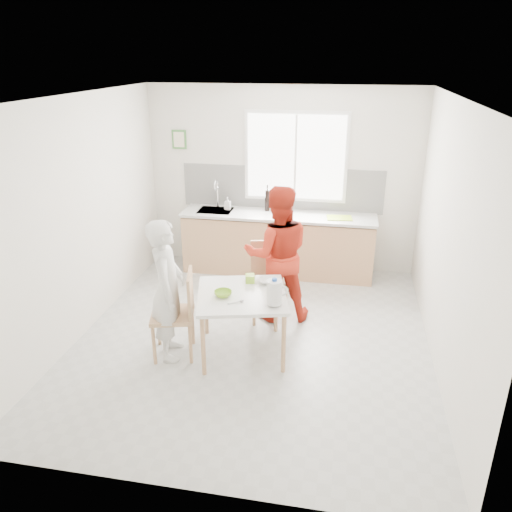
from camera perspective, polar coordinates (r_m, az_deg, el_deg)
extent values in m
plane|color=#B7B7B2|center=(5.93, -0.31, -9.32)|extent=(4.50, 4.50, 0.00)
plane|color=silver|center=(7.48, 2.96, 8.67)|extent=(4.00, 0.00, 4.00)
plane|color=silver|center=(3.36, -7.68, -9.37)|extent=(4.00, 0.00, 4.00)
plane|color=silver|center=(6.03, -19.39, 4.07)|extent=(0.00, 4.50, 4.50)
plane|color=silver|center=(5.36, 21.17, 1.61)|extent=(0.00, 4.50, 4.50)
plane|color=white|center=(5.06, -0.37, 17.69)|extent=(4.50, 4.50, 0.00)
cube|color=white|center=(7.37, 4.56, 11.21)|extent=(1.50, 0.03, 1.30)
cube|color=white|center=(7.35, 4.55, 11.18)|extent=(1.40, 0.02, 1.20)
cube|color=white|center=(7.34, 4.54, 11.17)|extent=(0.03, 0.03, 1.20)
cube|color=white|center=(7.50, 2.93, 7.72)|extent=(3.00, 0.02, 0.65)
cube|color=#417D38|center=(7.71, -8.77, 13.03)|extent=(0.22, 0.02, 0.28)
cube|color=beige|center=(7.70, -8.80, 13.01)|extent=(0.16, 0.01, 0.22)
cube|color=tan|center=(7.47, 2.50, 1.26)|extent=(2.80, 0.60, 0.86)
cube|color=#3F3326|center=(7.61, 2.46, -1.41)|extent=(2.80, 0.54, 0.10)
cube|color=silver|center=(7.31, 2.57, 4.70)|extent=(2.84, 0.64, 0.04)
cube|color=#A5A5AA|center=(7.49, -4.67, 5.12)|extent=(0.50, 0.40, 0.03)
cylinder|color=silver|center=(7.59, -4.40, 6.88)|extent=(0.02, 0.02, 0.36)
torus|color=silver|center=(7.48, -4.58, 8.07)|extent=(0.02, 0.18, 0.18)
cube|color=white|center=(5.34, -1.62, -4.49)|extent=(1.13, 1.13, 0.04)
cylinder|color=tan|center=(5.17, -6.06, -10.28)|extent=(0.05, 0.05, 0.66)
cylinder|color=tan|center=(5.88, -5.73, -5.98)|extent=(0.05, 0.05, 0.66)
cylinder|color=tan|center=(5.19, 3.16, -10.04)|extent=(0.05, 0.05, 0.66)
cylinder|color=tan|center=(5.90, 2.30, -5.79)|extent=(0.05, 0.05, 0.66)
cube|color=tan|center=(5.48, -9.52, -6.67)|extent=(0.54, 0.54, 0.04)
cube|color=tan|center=(5.34, -7.52, -4.24)|extent=(0.13, 0.42, 0.47)
cylinder|color=tan|center=(5.79, -11.08, -7.95)|extent=(0.04, 0.04, 0.46)
cylinder|color=tan|center=(5.47, -11.58, -9.97)|extent=(0.04, 0.04, 0.46)
cylinder|color=tan|center=(5.75, -7.25, -7.92)|extent=(0.04, 0.04, 0.46)
cylinder|color=tan|center=(5.42, -7.50, -9.96)|extent=(0.04, 0.04, 0.46)
cube|color=tan|center=(6.13, 1.46, -3.12)|extent=(0.54, 0.54, 0.04)
cube|color=tan|center=(6.21, 1.33, -0.20)|extent=(0.42, 0.13, 0.47)
cylinder|color=tan|center=(6.06, -0.23, -6.06)|extent=(0.04, 0.04, 0.46)
cylinder|color=tan|center=(6.09, 3.38, -5.95)|extent=(0.04, 0.04, 0.46)
cylinder|color=tan|center=(6.40, -0.41, -4.44)|extent=(0.04, 0.04, 0.46)
cylinder|color=tan|center=(6.43, 3.00, -4.35)|extent=(0.04, 0.04, 0.46)
imported|color=silver|center=(5.35, -10.05, -3.86)|extent=(0.50, 0.64, 1.56)
imported|color=red|center=(6.02, 2.48, 0.21)|extent=(0.95, 0.82, 1.69)
imported|color=#88C22C|center=(5.28, -3.79, -4.31)|extent=(0.23, 0.23, 0.06)
imported|color=white|center=(5.56, 1.38, -2.85)|extent=(0.25, 0.25, 0.05)
cylinder|color=white|center=(5.04, 2.10, -4.14)|extent=(0.16, 0.16, 0.25)
cylinder|color=blue|center=(4.98, 2.13, -2.74)|extent=(0.05, 0.05, 0.03)
torus|color=white|center=(5.02, 3.00, -4.00)|extent=(0.12, 0.05, 0.12)
cube|color=#9BD832|center=(5.57, -0.69, -2.58)|extent=(0.12, 0.12, 0.09)
cylinder|color=#A5A5AA|center=(5.13, -2.45, -5.33)|extent=(0.14, 0.10, 0.01)
cube|color=#9FC52D|center=(7.19, 9.51, 4.32)|extent=(0.38, 0.29, 0.01)
cylinder|color=black|center=(7.40, 1.29, 6.38)|extent=(0.07, 0.07, 0.32)
cylinder|color=black|center=(7.33, 3.14, 6.12)|extent=(0.07, 0.07, 0.30)
cylinder|color=olive|center=(7.34, 2.14, 5.58)|extent=(0.06, 0.06, 0.16)
imported|color=#999999|center=(7.50, -3.26, 6.03)|extent=(0.08, 0.09, 0.19)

